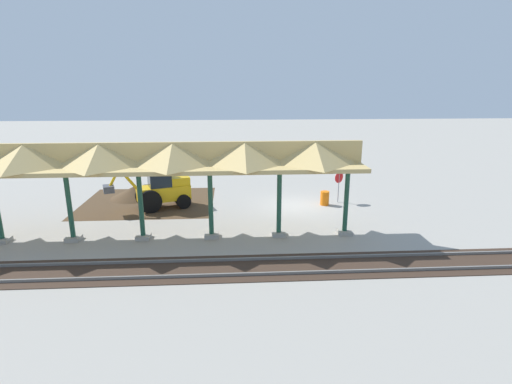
# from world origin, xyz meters

# --- Properties ---
(ground_plane) EXTENTS (120.00, 120.00, 0.00)m
(ground_plane) POSITION_xyz_m (0.00, 0.00, 0.00)
(ground_plane) COLOR #9E998E
(dirt_work_zone) EXTENTS (8.44, 7.00, 0.01)m
(dirt_work_zone) POSITION_xyz_m (9.63, -1.41, 0.00)
(dirt_work_zone) COLOR #4C3823
(dirt_work_zone) RESTS_ON ground
(platform_canopy) EXTENTS (21.87, 3.20, 4.90)m
(platform_canopy) POSITION_xyz_m (8.65, 4.98, 4.17)
(platform_canopy) COLOR #9E998E
(platform_canopy) RESTS_ON ground
(rail_tracks) EXTENTS (60.00, 2.58, 0.15)m
(rail_tracks) POSITION_xyz_m (0.00, 8.62, 0.03)
(rail_tracks) COLOR slate
(rail_tracks) RESTS_ON ground
(stop_sign) EXTENTS (0.64, 0.46, 2.07)m
(stop_sign) POSITION_xyz_m (-2.83, -0.67, 1.48)
(stop_sign) COLOR gray
(stop_sign) RESTS_ON ground
(backhoe) EXTENTS (5.15, 2.84, 2.82)m
(backhoe) POSITION_xyz_m (8.54, -0.15, 1.27)
(backhoe) COLOR #EAB214
(backhoe) RESTS_ON ground
(dirt_mound) EXTENTS (6.23, 6.23, 1.54)m
(dirt_mound) POSITION_xyz_m (10.85, -2.62, 0.00)
(dirt_mound) COLOR #4C3823
(dirt_mound) RESTS_ON ground
(traffic_barrel) EXTENTS (0.56, 0.56, 0.90)m
(traffic_barrel) POSITION_xyz_m (-1.82, -0.14, 0.45)
(traffic_barrel) COLOR orange
(traffic_barrel) RESTS_ON ground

